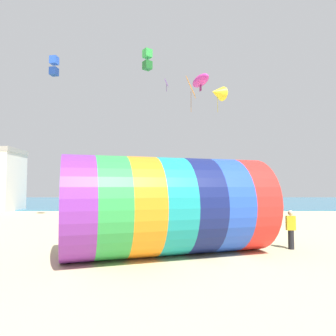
{
  "coord_description": "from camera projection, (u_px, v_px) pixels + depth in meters",
  "views": [
    {
      "loc": [
        0.24,
        -11.37,
        2.59
      ],
      "look_at": [
        0.22,
        2.3,
        3.46
      ],
      "focal_mm": 32.0,
      "sensor_mm": 36.0,
      "label": 1
    }
  ],
  "objects": [
    {
      "name": "sea",
      "position": [
        167.0,
        202.0,
        52.13
      ],
      "size": [
        120.0,
        40.0,
        0.1
      ],
      "primitive_type": "cube",
      "color": "teal",
      "rests_on": "ground"
    },
    {
      "name": "kite_magenta_parafoil",
      "position": [
        201.0,
        81.0,
        14.98
      ],
      "size": [
        1.17,
        1.68,
        0.86
      ],
      "color": "#D1339E"
    },
    {
      "name": "bystander_mid_beach",
      "position": [
        79.0,
        214.0,
        18.83
      ],
      "size": [
        0.39,
        0.28,
        1.77
      ],
      "color": "#383D56",
      "rests_on": "ground"
    },
    {
      "name": "kite_purple_diamond",
      "position": [
        167.0,
        83.0,
        29.73
      ],
      "size": [
        0.37,
        0.54,
        1.24
      ],
      "color": "purple"
    },
    {
      "name": "kite_blue_box",
      "position": [
        55.0,
        66.0,
        23.9
      ],
      "size": [
        0.66,
        0.66,
        1.63
      ],
      "color": "blue"
    },
    {
      "name": "ground_plane",
      "position": [
        162.0,
        256.0,
        11.18
      ],
      "size": [
        120.0,
        120.0,
        0.0
      ],
      "primitive_type": "plane",
      "color": "#CCBA8C"
    },
    {
      "name": "kite_green_box",
      "position": [
        148.0,
        60.0,
        21.94
      ],
      "size": [
        0.78,
        0.78,
        1.58
      ],
      "color": "green"
    },
    {
      "name": "kite_yellow_delta",
      "position": [
        218.0,
        93.0,
        24.03
      ],
      "size": [
        1.66,
        1.65,
        2.19
      ],
      "color": "yellow"
    },
    {
      "name": "kite_orange_diamond",
      "position": [
        191.0,
        88.0,
        23.73
      ],
      "size": [
        0.87,
        1.25,
        2.74
      ],
      "color": "orange"
    },
    {
      "name": "bystander_near_water",
      "position": [
        194.0,
        213.0,
        18.75
      ],
      "size": [
        0.38,
        0.25,
        1.8
      ],
      "color": "#383D56",
      "rests_on": "ground"
    },
    {
      "name": "bystander_far_left",
      "position": [
        166.0,
        209.0,
        23.02
      ],
      "size": [
        0.39,
        0.42,
        1.7
      ],
      "color": "black",
      "rests_on": "ground"
    },
    {
      "name": "giant_inflatable_tube",
      "position": [
        169.0,
        206.0,
        11.6
      ],
      "size": [
        8.58,
        5.97,
        3.74
      ],
      "color": "purple",
      "rests_on": "ground"
    },
    {
      "name": "kite_handler",
      "position": [
        291.0,
        229.0,
        12.52
      ],
      "size": [
        0.38,
        0.26,
        1.61
      ],
      "color": "black",
      "rests_on": "ground"
    }
  ]
}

